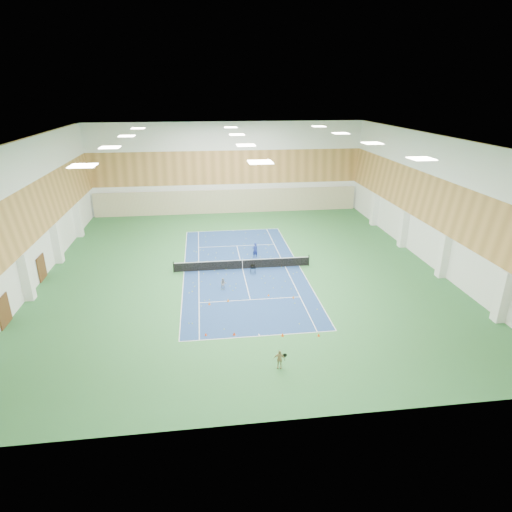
# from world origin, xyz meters

# --- Properties ---
(ground) EXTENTS (40.00, 40.00, 0.00)m
(ground) POSITION_xyz_m (0.00, 0.00, 0.00)
(ground) COLOR #2C6733
(ground) RESTS_ON ground
(room_shell) EXTENTS (36.00, 40.00, 12.00)m
(room_shell) POSITION_xyz_m (0.00, 0.00, 6.00)
(room_shell) COLOR white
(room_shell) RESTS_ON ground
(wood_cladding) EXTENTS (36.00, 40.00, 8.00)m
(wood_cladding) POSITION_xyz_m (0.00, 0.00, 8.00)
(wood_cladding) COLOR #BB8445
(wood_cladding) RESTS_ON room_shell
(ceiling_light_grid) EXTENTS (21.40, 25.40, 0.06)m
(ceiling_light_grid) POSITION_xyz_m (0.00, 0.00, 11.92)
(ceiling_light_grid) COLOR white
(ceiling_light_grid) RESTS_ON room_shell
(court_surface) EXTENTS (10.97, 23.77, 0.01)m
(court_surface) POSITION_xyz_m (0.00, 0.00, 0.01)
(court_surface) COLOR navy
(court_surface) RESTS_ON ground
(tennis_balls_scatter) EXTENTS (10.57, 22.77, 0.07)m
(tennis_balls_scatter) POSITION_xyz_m (0.00, 0.00, 0.05)
(tennis_balls_scatter) COLOR #B5CD23
(tennis_balls_scatter) RESTS_ON ground
(tennis_net) EXTENTS (12.80, 0.10, 1.10)m
(tennis_net) POSITION_xyz_m (0.00, 0.00, 0.55)
(tennis_net) COLOR black
(tennis_net) RESTS_ON ground
(back_curtain) EXTENTS (35.40, 0.16, 3.20)m
(back_curtain) POSITION_xyz_m (0.00, 19.75, 1.60)
(back_curtain) COLOR #C6B793
(back_curtain) RESTS_ON ground
(door_left_a) EXTENTS (0.08, 1.80, 2.20)m
(door_left_a) POSITION_xyz_m (-17.92, -8.00, 1.10)
(door_left_a) COLOR #593319
(door_left_a) RESTS_ON ground
(door_left_b) EXTENTS (0.08, 1.80, 2.20)m
(door_left_b) POSITION_xyz_m (-17.92, 0.00, 1.10)
(door_left_b) COLOR #593319
(door_left_b) RESTS_ON ground
(coach) EXTENTS (0.65, 0.52, 1.57)m
(coach) POSITION_xyz_m (1.55, 2.82, 0.78)
(coach) COLOR navy
(coach) RESTS_ON ground
(child_court) EXTENTS (0.53, 0.42, 1.05)m
(child_court) POSITION_xyz_m (-2.04, -4.19, 0.52)
(child_court) COLOR gray
(child_court) RESTS_ON ground
(child_apron) EXTENTS (0.77, 0.47, 1.23)m
(child_apron) POSITION_xyz_m (0.73, -15.56, 0.62)
(child_apron) COLOR tan
(child_apron) RESTS_ON ground
(ball_cart) EXTENTS (0.48, 0.48, 0.83)m
(ball_cart) POSITION_xyz_m (0.84, -1.18, 0.42)
(ball_cart) COLOR black
(ball_cart) RESTS_ON ground
(cone_svc_a) EXTENTS (0.21, 0.21, 0.23)m
(cone_svc_a) POSITION_xyz_m (-3.31, -6.80, 0.12)
(cone_svc_a) COLOR #E35B0B
(cone_svc_a) RESTS_ON ground
(cone_svc_b) EXTENTS (0.21, 0.21, 0.23)m
(cone_svc_b) POSITION_xyz_m (-1.80, -6.44, 0.11)
(cone_svc_b) COLOR orange
(cone_svc_b) RESTS_ON ground
(cone_svc_c) EXTENTS (0.18, 0.18, 0.19)m
(cone_svc_c) POSITION_xyz_m (1.57, -5.89, 0.10)
(cone_svc_c) COLOR orange
(cone_svc_c) RESTS_ON ground
(cone_svc_d) EXTENTS (0.19, 0.19, 0.21)m
(cone_svc_d) POSITION_xyz_m (3.52, -6.56, 0.11)
(cone_svc_d) COLOR orange
(cone_svc_d) RESTS_ON ground
(cone_base_a) EXTENTS (0.18, 0.18, 0.20)m
(cone_base_a) POSITION_xyz_m (-3.67, -11.31, 0.10)
(cone_base_a) COLOR #FF430D
(cone_base_a) RESTS_ON ground
(cone_base_b) EXTENTS (0.22, 0.22, 0.25)m
(cone_base_b) POSITION_xyz_m (-1.71, -11.51, 0.12)
(cone_base_b) COLOR red
(cone_base_b) RESTS_ON ground
(cone_base_c) EXTENTS (0.22, 0.22, 0.24)m
(cone_base_c) POSITION_xyz_m (1.60, -12.06, 0.12)
(cone_base_c) COLOR #E54B0C
(cone_base_c) RESTS_ON ground
(cone_base_d) EXTENTS (0.19, 0.19, 0.21)m
(cone_base_d) POSITION_xyz_m (4.06, -12.38, 0.11)
(cone_base_d) COLOR #FF510D
(cone_base_d) RESTS_ON ground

